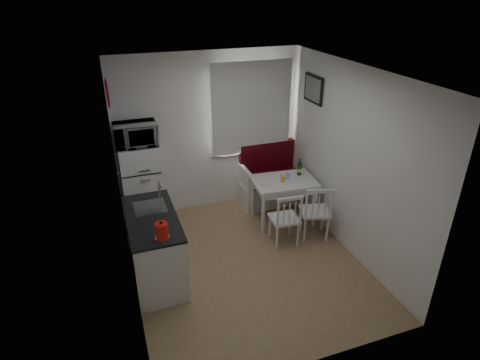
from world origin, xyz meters
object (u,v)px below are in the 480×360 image
object	(u,v)px
fridge	(142,187)
kettle	(162,231)
dining_table	(284,185)
microwave	(135,134)
wine_bottle	(300,167)
chair_left	(287,215)
kitchen_counter	(155,246)
chair_right	(319,207)
bench	(280,181)

from	to	relation	value
fridge	kettle	world-z (taller)	fridge
dining_table	microwave	xyz separation A→B (m)	(-2.12, 0.51, 0.92)
wine_bottle	kettle	bearing A→B (deg)	-151.15
chair_left	kettle	size ratio (longest dim) A/B	1.99
kitchen_counter	microwave	xyz separation A→B (m)	(0.02, 1.19, 1.11)
dining_table	fridge	distance (m)	2.20
kitchen_counter	chair_left	world-z (taller)	kitchen_counter
dining_table	kettle	distance (m)	2.45
chair_right	fridge	xyz separation A→B (m)	(-2.37, 1.22, 0.15)
dining_table	chair_left	xyz separation A→B (m)	(-0.25, -0.66, -0.12)
kettle	wine_bottle	world-z (taller)	kettle
chair_left	microwave	world-z (taller)	microwave
chair_left	fridge	world-z (taller)	fridge
chair_right	microwave	distance (m)	2.83
bench	fridge	bearing A→B (deg)	-177.27
fridge	kettle	xyz separation A→B (m)	(0.03, -1.78, 0.32)
dining_table	wine_bottle	size ratio (longest dim) A/B	3.55
bench	chair_left	world-z (taller)	bench
dining_table	bench	bearing A→B (deg)	73.43
wine_bottle	chair_right	bearing A→B (deg)	-94.30
chair_left	chair_right	bearing A→B (deg)	3.84
chair_left	wine_bottle	xyz separation A→B (m)	(0.56, 0.76, 0.34)
kitchen_counter	kettle	world-z (taller)	kitchen_counter
dining_table	chair_left	world-z (taller)	chair_left
bench	kettle	size ratio (longest dim) A/B	6.35
dining_table	fridge	xyz separation A→B (m)	(-2.12, 0.56, 0.06)
kettle	fridge	bearing A→B (deg)	90.97
dining_table	chair_left	distance (m)	0.71
microwave	kettle	world-z (taller)	microwave
chair_right	wine_bottle	world-z (taller)	wine_bottle
fridge	wine_bottle	xyz separation A→B (m)	(2.43, -0.46, 0.17)
chair_left	microwave	bearing A→B (deg)	152.42
bench	dining_table	xyz separation A→B (m)	(-0.26, -0.67, 0.30)
microwave	wine_bottle	distance (m)	2.56
chair_right	kettle	size ratio (longest dim) A/B	2.25
kitchen_counter	microwave	bearing A→B (deg)	89.06
kitchen_counter	wine_bottle	size ratio (longest dim) A/B	4.61
chair_right	dining_table	bearing A→B (deg)	127.80
microwave	wine_bottle	world-z (taller)	microwave
kitchen_counter	chair_right	bearing A→B (deg)	0.59
dining_table	kettle	xyz separation A→B (m)	(-2.09, -1.22, 0.37)
fridge	kettle	size ratio (longest dim) A/B	6.10
dining_table	chair_right	xyz separation A→B (m)	(0.25, -0.66, -0.09)
kitchen_counter	fridge	xyz separation A→B (m)	(0.02, 1.24, 0.24)
microwave	kettle	distance (m)	1.81
bench	kettle	world-z (taller)	kettle
kitchen_counter	bench	size ratio (longest dim) A/B	0.91
chair_left	kettle	distance (m)	1.99
chair_left	wine_bottle	world-z (taller)	wine_bottle
kettle	chair_left	bearing A→B (deg)	17.03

